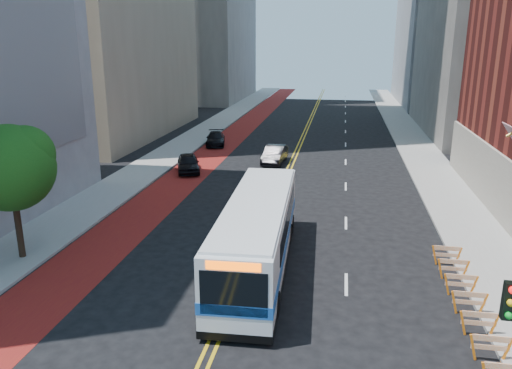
{
  "coord_description": "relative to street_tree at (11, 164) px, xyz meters",
  "views": [
    {
      "loc": [
        4.23,
        -14.82,
        10.61
      ],
      "look_at": [
        0.31,
        8.0,
        3.92
      ],
      "focal_mm": 35.0,
      "sensor_mm": 36.0,
      "label": 1
    }
  ],
  "objects": [
    {
      "name": "car_c",
      "position": [
        2.53,
        29.34,
        -4.23
      ],
      "size": [
        2.84,
        4.96,
        1.35
      ],
      "primitive_type": "imported",
      "rotation": [
        0.0,
        0.0,
        0.21
      ],
      "color": "black",
      "rests_on": "ground"
    },
    {
      "name": "construction_barriers",
      "position": [
        20.84,
        -2.62,
        -4.24
      ],
      "size": [
        1.42,
        10.91,
        1.0
      ],
      "color": "orange",
      "rests_on": "ground"
    },
    {
      "name": "lane_dashes",
      "position": [
        16.04,
        31.96,
        -4.9
      ],
      "size": [
        0.14,
        98.2,
        0.01
      ],
      "color": "silver",
      "rests_on": "ground"
    },
    {
      "name": "ground",
      "position": [
        11.24,
        -6.04,
        -4.91
      ],
      "size": [
        160.0,
        160.0,
        0.0
      ],
      "primitive_type": "plane",
      "color": "black",
      "rests_on": "ground"
    },
    {
      "name": "bus_lane_paint",
      "position": [
        3.14,
        23.96,
        -4.91
      ],
      "size": [
        3.6,
        140.0,
        0.01
      ],
      "primitive_type": "cube",
      "color": "maroon",
      "rests_on": "ground"
    },
    {
      "name": "sidewalk_left",
      "position": [
        -0.76,
        23.96,
        -4.84
      ],
      "size": [
        4.0,
        140.0,
        0.15
      ],
      "primitive_type": "cube",
      "color": "gray",
      "rests_on": "ground"
    },
    {
      "name": "sidewalk_right",
      "position": [
        23.24,
        23.96,
        -4.84
      ],
      "size": [
        4.0,
        140.0,
        0.15
      ],
      "primitive_type": "cube",
      "color": "gray",
      "rests_on": "ground"
    },
    {
      "name": "transit_bus",
      "position": [
        11.82,
        0.89,
        -3.08
      ],
      "size": [
        3.26,
        12.85,
        3.51
      ],
      "rotation": [
        0.0,
        0.0,
        0.04
      ],
      "color": "silver",
      "rests_on": "ground"
    },
    {
      "name": "center_line_inner",
      "position": [
        11.06,
        23.96,
        -4.91
      ],
      "size": [
        0.14,
        140.0,
        0.01
      ],
      "primitive_type": "cube",
      "color": "gold",
      "rests_on": "ground"
    },
    {
      "name": "car_b",
      "position": [
        9.74,
        22.4,
        -4.12
      ],
      "size": [
        1.95,
        4.87,
        1.57
      ],
      "primitive_type": "imported",
      "rotation": [
        0.0,
        0.0,
        -0.06
      ],
      "color": "black",
      "rests_on": "ground"
    },
    {
      "name": "car_a",
      "position": [
        2.99,
        18.19,
        -4.16
      ],
      "size": [
        3.12,
        4.74,
        1.5
      ],
      "primitive_type": "imported",
      "rotation": [
        0.0,
        0.0,
        0.34
      ],
      "color": "black",
      "rests_on": "ground"
    },
    {
      "name": "center_line_outer",
      "position": [
        11.42,
        23.96,
        -4.91
      ],
      "size": [
        0.14,
        140.0,
        0.01
      ],
      "primitive_type": "cube",
      "color": "gold",
      "rests_on": "ground"
    },
    {
      "name": "street_tree",
      "position": [
        0.0,
        0.0,
        0.0
      ],
      "size": [
        4.2,
        4.2,
        6.7
      ],
      "color": "black",
      "rests_on": "sidewalk_left"
    }
  ]
}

